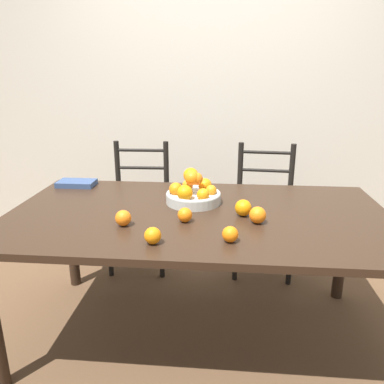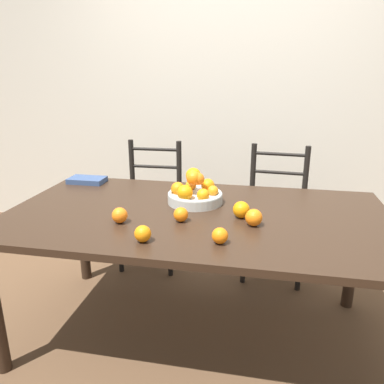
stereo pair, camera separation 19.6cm
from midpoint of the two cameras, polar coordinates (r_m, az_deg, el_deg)
The scene contains 13 objects.
ground_plane at distance 2.30m, azimuth 3.26°, elevation -20.75°, with size 12.00×12.00×0.00m, color brown.
wall_back at distance 3.36m, azimuth 7.48°, elevation 15.30°, with size 8.00×0.06×2.60m.
dining_table at distance 1.96m, azimuth 3.60°, elevation -5.27°, with size 1.97×1.07×0.74m.
fruit_bowl at distance 2.06m, azimuth 3.17°, elevation -0.15°, with size 0.30×0.30×0.19m.
orange_loose_0 at distance 1.60m, azimuth -4.03°, elevation -6.43°, with size 0.07×0.07×0.07m.
orange_loose_1 at distance 1.59m, azimuth 7.84°, elevation -6.69°, with size 0.07×0.07×0.07m.
orange_loose_2 at distance 1.88m, azimuth 10.51°, elevation -2.71°, with size 0.08×0.08×0.08m.
orange_loose_3 at distance 1.79m, azimuth 12.51°, elevation -3.87°, with size 0.08×0.08×0.08m.
orange_loose_4 at distance 1.80m, azimuth -7.93°, elevation -3.60°, with size 0.08×0.08×0.08m.
orange_loose_5 at distance 1.80m, azimuth 1.40°, elevation -3.50°, with size 0.07×0.07×0.07m.
chair_left at distance 2.88m, azimuth -4.23°, elevation -2.14°, with size 0.43×0.41×0.94m.
chair_right at distance 2.79m, azimuth 14.57°, elevation -3.33°, with size 0.45×0.43×0.94m.
book_stack at distance 2.52m, azimuth -13.57°, elevation 1.75°, with size 0.23×0.14×0.03m.
Camera 2 is at (0.32, -1.78, 1.43)m, focal length 35.00 mm.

